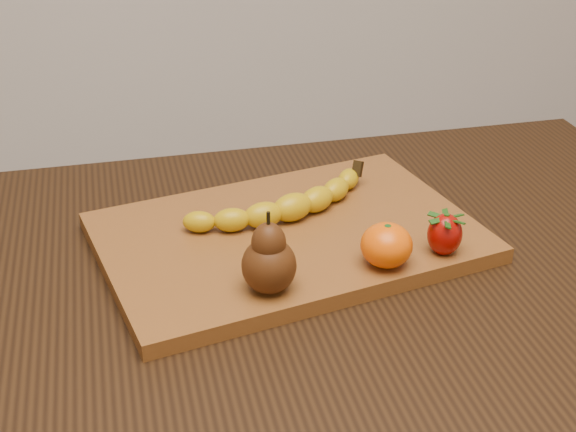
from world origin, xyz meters
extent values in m
cube|color=black|center=(0.00, 0.00, 0.74)|extent=(1.00, 0.70, 0.04)
cylinder|color=black|center=(-0.45, 0.30, 0.36)|extent=(0.05, 0.05, 0.72)
cylinder|color=black|center=(0.45, 0.30, 0.36)|extent=(0.05, 0.05, 0.72)
cube|color=brown|center=(-0.05, 0.05, 0.77)|extent=(0.50, 0.38, 0.02)
ellipsoid|color=#F95902|center=(0.04, -0.05, 0.81)|extent=(0.08, 0.08, 0.05)
camera|label=1|loc=(-0.25, -0.78, 1.27)|focal=50.00mm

